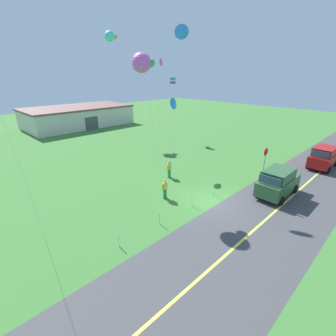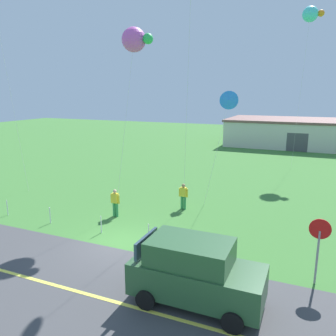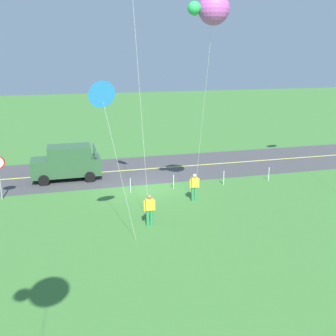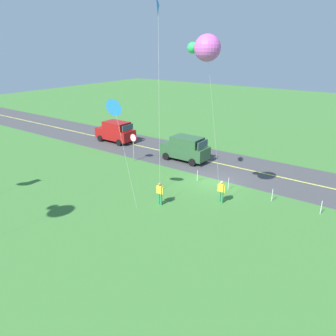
% 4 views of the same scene
% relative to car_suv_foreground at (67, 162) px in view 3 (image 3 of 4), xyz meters
% --- Properties ---
extents(ground_plane, '(120.00, 120.00, 0.10)m').
position_rel_car_suv_foreground_xyz_m(ground_plane, '(-4.59, 2.97, -1.20)').
color(ground_plane, '#3D7533').
extents(asphalt_road, '(120.00, 7.00, 0.00)m').
position_rel_car_suv_foreground_xyz_m(asphalt_road, '(-4.59, -1.03, -1.15)').
color(asphalt_road, '#424244').
rests_on(asphalt_road, ground).
extents(road_centre_stripe, '(120.00, 0.16, 0.00)m').
position_rel_car_suv_foreground_xyz_m(road_centre_stripe, '(-4.59, -1.03, -1.15)').
color(road_centre_stripe, '#E5E04C').
rests_on(road_centre_stripe, asphalt_road).
extents(car_suv_foreground, '(4.40, 2.12, 2.24)m').
position_rel_car_suv_foreground_xyz_m(car_suv_foreground, '(0.00, 0.00, 0.00)').
color(car_suv_foreground, '#2D5633').
rests_on(car_suv_foreground, ground).
extents(person_adult_near, '(0.58, 0.22, 1.60)m').
position_rel_car_suv_foreground_xyz_m(person_adult_near, '(-6.78, 5.95, -0.29)').
color(person_adult_near, '#338C4C').
rests_on(person_adult_near, ground).
extents(person_adult_companion, '(0.58, 0.22, 1.60)m').
position_rel_car_suv_foreground_xyz_m(person_adult_companion, '(-3.63, 8.61, -0.29)').
color(person_adult_companion, '#338C4C').
rests_on(person_adult_companion, ground).
extents(kite_red_low, '(1.90, 3.15, 10.61)m').
position_rel_car_suv_foreground_xyz_m(kite_red_low, '(-6.62, 8.39, 8.76)').
color(kite_red_low, silver).
rests_on(kite_red_low, ground).
extents(kite_yellow_high, '(1.86, 0.61, 7.08)m').
position_rel_car_suv_foreground_xyz_m(kite_yellow_high, '(-1.44, 10.18, 5.36)').
color(kite_yellow_high, silver).
rests_on(kite_yellow_high, ground).
extents(fence_post_0, '(0.05, 0.05, 0.90)m').
position_rel_car_suv_foreground_xyz_m(fence_post_0, '(-12.64, 3.67, -0.70)').
color(fence_post_0, silver).
rests_on(fence_post_0, ground).
extents(fence_post_1, '(0.05, 0.05, 0.90)m').
position_rel_car_suv_foreground_xyz_m(fence_post_1, '(-9.49, 3.67, -0.70)').
color(fence_post_1, silver).
rests_on(fence_post_1, ground).
extents(fence_post_2, '(0.05, 0.05, 0.90)m').
position_rel_car_suv_foreground_xyz_m(fence_post_2, '(-6.20, 3.67, -0.70)').
color(fence_post_2, silver).
rests_on(fence_post_2, ground).
extents(fence_post_3, '(0.05, 0.05, 0.90)m').
position_rel_car_suv_foreground_xyz_m(fence_post_3, '(-3.53, 3.67, -0.70)').
color(fence_post_3, silver).
rests_on(fence_post_3, ground).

